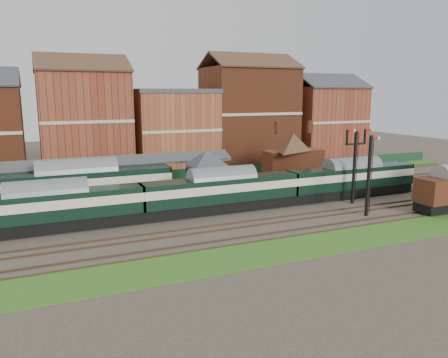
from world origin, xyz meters
name	(u,v)px	position (x,y,z in m)	size (l,w,h in m)	color
ground	(245,209)	(0.00, 0.00, 0.00)	(160.00, 160.00, 0.00)	#473D33
grass_back	(194,181)	(0.00, 16.00, 0.03)	(90.00, 4.50, 0.06)	#2D6619
grass_front	(311,245)	(0.00, -12.00, 0.03)	(90.00, 5.00, 0.06)	#2D6619
fence	(189,174)	(0.00, 18.00, 0.75)	(90.00, 0.12, 1.50)	#193823
platform	(172,190)	(-5.00, 9.75, 0.50)	(55.00, 3.40, 1.00)	#2D2D2D
signal_box	(207,176)	(-3.00, 3.25, 3.19)	(5.40, 5.40, 6.00)	#5A6547
brick_hut	(271,188)	(5.00, 3.25, 1.20)	(3.20, 2.64, 2.94)	brown
station_building	(293,154)	(12.00, 9.75, 3.96)	(8.10, 8.10, 5.90)	brown
canopy	(120,160)	(-11.00, 9.75, 4.58)	(26.00, 3.89, 4.08)	#4B4F31
semaphore_bracket	(355,162)	(12.04, -2.50, 4.63)	(3.60, 0.25, 8.18)	black
semaphore_siding	(369,175)	(10.02, -7.00, 4.16)	(1.23, 0.25, 8.00)	black
town_backdrop	(172,126)	(-0.18, 25.00, 7.00)	(69.00, 10.00, 16.00)	brown
dmu_train	(222,191)	(-2.63, 0.00, 2.24)	(49.52, 2.61, 3.80)	black
platform_railcar	(78,186)	(-16.00, 6.50, 2.58)	(19.26, 3.03, 4.44)	black
goods_van_a	(446,191)	(18.36, -9.00, 2.15)	(6.24, 2.70, 3.79)	black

